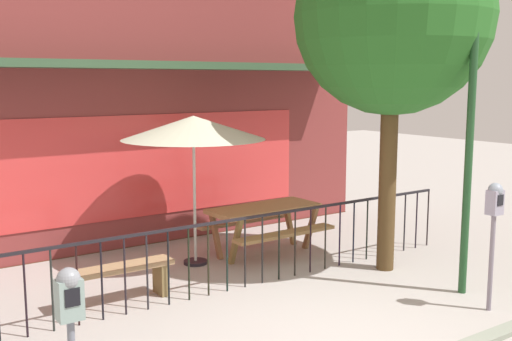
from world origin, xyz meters
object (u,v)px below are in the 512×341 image
(picnic_table_left, at_px, (264,216))
(patio_umbrella, at_px, (193,128))
(patio_bench, at_px, (119,276))
(street_tree, at_px, (393,17))
(street_lamp, at_px, (472,90))
(parking_meter_near, at_px, (70,312))
(parking_meter_far, at_px, (494,212))

(picnic_table_left, bearing_deg, patio_umbrella, 172.87)
(patio_bench, height_order, street_tree, street_tree)
(picnic_table_left, distance_m, patio_umbrella, 1.87)
(picnic_table_left, relative_size, street_lamp, 0.45)
(picnic_table_left, xyz_separation_m, street_tree, (1.00, -1.67, 3.02))
(patio_bench, distance_m, parking_meter_near, 3.25)
(parking_meter_near, bearing_deg, patio_bench, 62.14)
(patio_bench, relative_size, parking_meter_far, 0.90)
(parking_meter_far, relative_size, street_lamp, 0.39)
(patio_umbrella, relative_size, parking_meter_far, 1.43)
(patio_bench, xyz_separation_m, parking_meter_far, (3.59, -2.78, 0.86))
(picnic_table_left, height_order, patio_umbrella, patio_umbrella)
(picnic_table_left, distance_m, street_tree, 3.60)
(patio_bench, bearing_deg, parking_meter_far, -37.77)
(street_lamp, bearing_deg, parking_meter_near, -173.73)
(patio_umbrella, bearing_deg, parking_meter_far, -61.48)
(parking_meter_far, height_order, street_tree, street_tree)
(patio_bench, bearing_deg, street_lamp, -29.82)
(parking_meter_near, relative_size, street_lamp, 0.36)
(parking_meter_far, xyz_separation_m, street_lamp, (0.26, 0.58, 1.43))
(picnic_table_left, height_order, street_tree, street_tree)
(parking_meter_far, distance_m, street_lamp, 1.57)
(patio_bench, relative_size, street_tree, 0.28)
(picnic_table_left, xyz_separation_m, parking_meter_near, (-4.24, -3.55, 0.50))
(patio_umbrella, xyz_separation_m, parking_meter_far, (2.00, -3.69, -0.85))
(picnic_table_left, height_order, street_lamp, street_lamp)
(patio_umbrella, distance_m, parking_meter_far, 4.28)
(patio_umbrella, relative_size, street_lamp, 0.55)
(parking_meter_near, distance_m, street_lamp, 5.57)
(picnic_table_left, bearing_deg, parking_meter_near, -140.06)
(picnic_table_left, bearing_deg, street_tree, -59.14)
(picnic_table_left, bearing_deg, street_lamp, -69.89)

